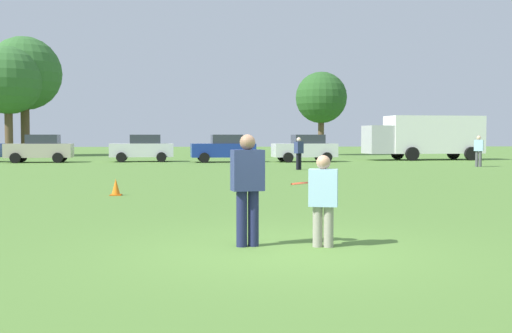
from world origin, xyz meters
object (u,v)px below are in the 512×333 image
player_defender (323,196)px  parked_car_mid_left (40,148)px  player_thrower (248,183)px  bystander_far_jogger (299,151)px  bystander_sideline_watcher (479,149)px  parked_car_center (143,148)px  traffic_cone (116,187)px  parked_car_near_right (305,148)px  frisbee (299,183)px  parked_car_mid_right (224,148)px  box_truck (426,136)px

player_defender → parked_car_mid_left: size_ratio=0.32×
player_thrower → bystander_far_jogger: size_ratio=1.04×
bystander_far_jogger → player_thrower: bearing=-100.4°
bystander_sideline_watcher → parked_car_center: bearing=155.5°
player_thrower → traffic_cone: size_ratio=3.55×
parked_car_mid_left → parked_car_near_right: size_ratio=1.00×
frisbee → parked_car_mid_right: 32.14m
player_thrower → parked_car_mid_right: bearing=89.0°
parked_car_mid_left → bystander_far_jogger: parked_car_mid_left is taller
parked_car_mid_right → bystander_sideline_watcher: (14.00, -7.71, 0.06)m
parked_car_mid_right → parked_car_near_right: 5.45m
frisbee → parked_car_near_right: parked_car_near_right is taller
bystander_far_jogger → bystander_sideline_watcher: bearing=12.8°
player_thrower → bystander_sideline_watcher: 28.57m
frisbee → parked_car_near_right: (5.20, 32.20, -0.02)m
frisbee → bystander_far_jogger: bystander_far_jogger is taller
player_defender → parked_car_center: bearing=100.1°
bystander_far_jogger → parked_car_near_right: bearing=79.2°
player_defender → parked_car_near_right: size_ratio=0.32×
frisbee → bystander_far_jogger: size_ratio=0.17×
parked_car_near_right → bystander_sideline_watcher: size_ratio=2.49×
parked_car_near_right → bystander_far_jogger: parked_car_near_right is taller
parked_car_mid_left → parked_car_near_right: (17.43, -0.37, 0.00)m
parked_car_center → bystander_sideline_watcher: parked_car_center is taller
parked_car_near_right → bystander_far_jogger: (-1.93, -10.14, 0.01)m
parked_car_near_right → bystander_sideline_watcher: 11.55m
frisbee → parked_car_mid_right: size_ratio=0.06×
player_defender → traffic_cone: (-4.33, 8.82, -0.54)m
player_thrower → parked_car_near_right: 32.90m
traffic_cone → parked_car_mid_left: (-8.23, 24.03, 0.69)m
box_truck → parked_car_near_right: bearing=-163.4°
parked_car_near_right → bystander_sideline_watcher: (8.55, -7.76, 0.06)m
parked_car_center → bystander_far_jogger: size_ratio=2.63×
player_defender → parked_car_near_right: 32.85m
parked_car_center → parked_car_near_right: 10.94m
parked_car_mid_left → bystander_sideline_watcher: 27.22m
parked_car_mid_left → parked_car_mid_right: (11.99, -0.42, 0.00)m
parked_car_mid_left → parked_car_near_right: 17.43m
parked_car_mid_left → traffic_cone: bearing=-71.1°
player_defender → bystander_sideline_watcher: bystander_sideline_watcher is taller
bystander_far_jogger → parked_car_mid_right: bearing=109.2°
bystander_sideline_watcher → parked_car_near_right: bearing=137.8°
player_defender → bystander_sideline_watcher: size_ratio=0.80×
traffic_cone → parked_car_mid_right: size_ratio=0.11×
traffic_cone → parked_car_mid_right: 23.92m
bystander_sideline_watcher → bystander_far_jogger: (-10.48, -2.37, -0.05)m
traffic_cone → bystander_far_jogger: bearing=61.7°
box_truck → bystander_sideline_watcher: 10.57m
traffic_cone → parked_car_mid_left: 25.41m
parked_car_near_right → box_truck: 9.69m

